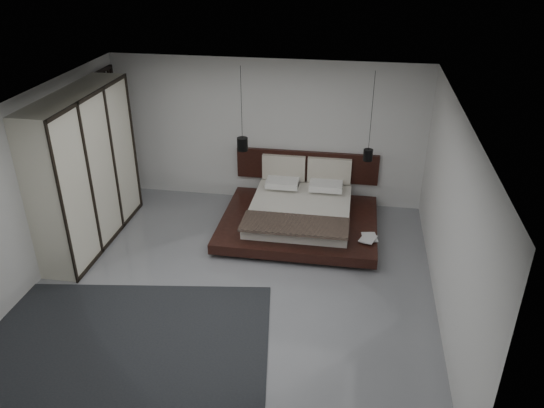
% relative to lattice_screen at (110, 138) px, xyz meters
% --- Properties ---
extents(floor, '(6.00, 6.00, 0.00)m').
position_rel_lattice_screen_xyz_m(floor, '(2.95, -2.45, -1.30)').
color(floor, gray).
rests_on(floor, ground).
extents(ceiling, '(6.00, 6.00, 0.00)m').
position_rel_lattice_screen_xyz_m(ceiling, '(2.95, -2.45, 1.50)').
color(ceiling, white).
rests_on(ceiling, wall_back).
extents(wall_back, '(6.00, 0.00, 6.00)m').
position_rel_lattice_screen_xyz_m(wall_back, '(2.95, 0.55, 0.10)').
color(wall_back, silver).
rests_on(wall_back, floor).
extents(wall_front, '(6.00, 0.00, 6.00)m').
position_rel_lattice_screen_xyz_m(wall_front, '(2.95, -5.45, 0.10)').
color(wall_front, silver).
rests_on(wall_front, floor).
extents(wall_left, '(0.00, 6.00, 6.00)m').
position_rel_lattice_screen_xyz_m(wall_left, '(-0.05, -2.45, 0.10)').
color(wall_left, silver).
rests_on(wall_left, floor).
extents(wall_right, '(0.00, 6.00, 6.00)m').
position_rel_lattice_screen_xyz_m(wall_right, '(5.95, -2.45, 0.10)').
color(wall_right, silver).
rests_on(wall_right, floor).
extents(lattice_screen, '(0.05, 0.90, 2.60)m').
position_rel_lattice_screen_xyz_m(lattice_screen, '(0.00, 0.00, 0.00)').
color(lattice_screen, black).
rests_on(lattice_screen, floor).
extents(bed, '(2.74, 2.38, 1.07)m').
position_rel_lattice_screen_xyz_m(bed, '(3.74, -0.54, -1.01)').
color(bed, black).
rests_on(bed, floor).
extents(book_lower, '(0.29, 0.35, 0.03)m').
position_rel_lattice_screen_xyz_m(book_lower, '(4.87, -1.19, -1.03)').
color(book_lower, '#99724C').
rests_on(book_lower, bed).
extents(book_upper, '(0.33, 0.38, 0.02)m').
position_rel_lattice_screen_xyz_m(book_upper, '(4.85, -1.22, -1.00)').
color(book_upper, '#99724C').
rests_on(book_upper, book_lower).
extents(pendant_left, '(0.20, 0.20, 1.54)m').
position_rel_lattice_screen_xyz_m(pendant_left, '(2.61, -0.11, 0.09)').
color(pendant_left, black).
rests_on(pendant_left, ceiling).
extents(pendant_right, '(0.17, 0.17, 1.58)m').
position_rel_lattice_screen_xyz_m(pendant_right, '(4.87, -0.11, 0.03)').
color(pendant_right, black).
rests_on(pendant_right, ceiling).
extents(wardrobe, '(0.63, 2.65, 2.60)m').
position_rel_lattice_screen_xyz_m(wardrobe, '(0.25, -1.50, 0.00)').
color(wardrobe, silver).
rests_on(wardrobe, floor).
extents(rug, '(4.33, 3.36, 0.02)m').
position_rel_lattice_screen_xyz_m(rug, '(1.75, -4.15, -1.29)').
color(rug, black).
rests_on(rug, floor).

